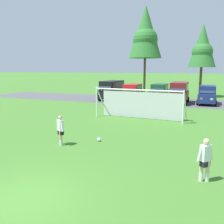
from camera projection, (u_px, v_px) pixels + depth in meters
ground_plane at (143, 116)px, 21.75m from camera, size 400.00×400.00×0.00m
parking_lot_strip at (165, 101)px, 31.60m from camera, size 52.00×8.40×0.01m
soccer_ball at (99, 140)px, 14.33m from camera, size 0.22×0.22×0.22m
soccer_goal at (140, 103)px, 20.77m from camera, size 7.51×2.32×2.57m
player_striker_near at (61, 130)px, 13.57m from camera, size 0.64×0.51×1.64m
player_defender_far at (205, 160)px, 9.16m from camera, size 0.60×0.56×1.64m
parked_car_slot_far_left at (112, 90)px, 33.18m from camera, size 2.42×4.91×2.52m
parked_car_slot_left at (132, 92)px, 31.91m from camera, size 2.15×4.61×2.16m
parked_car_slot_center_left at (159, 92)px, 32.47m from camera, size 2.17×4.62×2.16m
parked_car_slot_center at (179, 92)px, 29.81m from camera, size 2.27×4.83×2.52m
parked_car_slot_center_right at (207, 95)px, 29.20m from camera, size 2.14×4.60×2.16m
tree_left_edge at (145, 34)px, 39.28m from camera, size 5.20×5.20×13.88m
tree_mid_left at (203, 47)px, 35.69m from camera, size 3.88×3.88×10.35m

